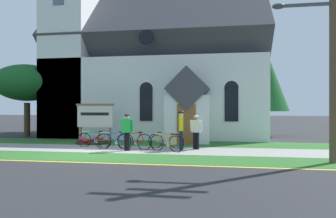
# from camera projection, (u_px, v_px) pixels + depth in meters

# --- Properties ---
(ground) EXTENTS (140.00, 140.00, 0.00)m
(ground) POSITION_uv_depth(u_px,v_px,m) (117.00, 143.00, 16.48)
(ground) COLOR #2B2B2D
(sidewalk_slab) EXTENTS (32.00, 2.59, 0.01)m
(sidewalk_slab) POSITION_uv_depth(u_px,v_px,m) (126.00, 149.00, 13.99)
(sidewalk_slab) COLOR #99968E
(sidewalk_slab) RESTS_ON ground
(grass_verge) EXTENTS (32.00, 2.09, 0.01)m
(grass_verge) POSITION_uv_depth(u_px,v_px,m) (107.00, 157.00, 11.67)
(grass_verge) COLOR #2D6628
(grass_verge) RESTS_ON ground
(church_lawn) EXTENTS (24.00, 2.82, 0.01)m
(church_lawn) POSITION_uv_depth(u_px,v_px,m) (140.00, 143.00, 16.66)
(church_lawn) COLOR #2D6628
(church_lawn) RESTS_ON ground
(curb_paint_stripe) EXTENTS (28.00, 0.16, 0.01)m
(curb_paint_stripe) POSITION_uv_depth(u_px,v_px,m) (95.00, 163.00, 10.49)
(curb_paint_stripe) COLOR yellow
(curb_paint_stripe) RESTS_ON ground
(church_building) EXTENTS (14.64, 10.84, 12.74)m
(church_building) POSITION_uv_depth(u_px,v_px,m) (154.00, 71.00, 22.29)
(church_building) COLOR white
(church_building) RESTS_ON ground
(church_sign) EXTENTS (2.19, 0.21, 2.15)m
(church_sign) POSITION_uv_depth(u_px,v_px,m) (95.00, 117.00, 16.74)
(church_sign) COLOR #7F6047
(church_sign) RESTS_ON ground
(flower_bed) EXTENTS (1.81, 1.81, 0.34)m
(flower_bed) POSITION_uv_depth(u_px,v_px,m) (92.00, 142.00, 16.43)
(flower_bed) COLOR #382319
(flower_bed) RESTS_ON ground
(bicycle_blue) EXTENTS (1.61, 0.67, 0.81)m
(bicycle_blue) POSITION_uv_depth(u_px,v_px,m) (167.00, 143.00, 13.32)
(bicycle_blue) COLOR black
(bicycle_blue) RESTS_ON ground
(bicycle_yellow) EXTENTS (1.76, 0.40, 0.84)m
(bicycle_yellow) POSITION_uv_depth(u_px,v_px,m) (134.00, 141.00, 13.98)
(bicycle_yellow) COLOR black
(bicycle_yellow) RESTS_ON ground
(bicycle_silver) EXTENTS (1.70, 0.08, 0.78)m
(bicycle_silver) POSITION_uv_depth(u_px,v_px,m) (166.00, 140.00, 14.47)
(bicycle_silver) COLOR black
(bicycle_silver) RESTS_ON ground
(bicycle_white) EXTENTS (1.73, 0.08, 0.81)m
(bicycle_white) POSITION_uv_depth(u_px,v_px,m) (94.00, 140.00, 14.83)
(bicycle_white) COLOR black
(bicycle_white) RESTS_ON ground
(bicycle_black) EXTENTS (1.75, 0.34, 0.83)m
(bicycle_black) POSITION_uv_depth(u_px,v_px,m) (115.00, 141.00, 14.18)
(bicycle_black) COLOR black
(bicycle_black) RESTS_ON ground
(cyclist_in_green_jersey) EXTENTS (0.31, 0.73, 1.77)m
(cyclist_in_green_jersey) POSITION_uv_depth(u_px,v_px,m) (181.00, 127.00, 13.79)
(cyclist_in_green_jersey) COLOR #191E38
(cyclist_in_green_jersey) RESTS_ON ground
(cyclist_in_red_jersey) EXTENTS (0.57, 0.43, 1.58)m
(cyclist_in_red_jersey) POSITION_uv_depth(u_px,v_px,m) (196.00, 130.00, 13.98)
(cyclist_in_red_jersey) COLOR black
(cyclist_in_red_jersey) RESTS_ON ground
(cyclist_in_white_jersey) EXTENTS (0.63, 0.35, 1.64)m
(cyclist_in_white_jersey) POSITION_uv_depth(u_px,v_px,m) (127.00, 129.00, 13.51)
(cyclist_in_white_jersey) COLOR black
(cyclist_in_white_jersey) RESTS_ON ground
(utility_pole) EXTENTS (3.12, 0.28, 7.89)m
(utility_pole) POSITION_uv_depth(u_px,v_px,m) (330.00, 36.00, 10.50)
(utility_pole) COLOR brown
(utility_pole) RESTS_ON ground
(roadside_conifer) EXTENTS (3.44, 3.44, 6.51)m
(roadside_conifer) POSITION_uv_depth(u_px,v_px,m) (263.00, 77.00, 21.19)
(roadside_conifer) COLOR #4C3823
(roadside_conifer) RESTS_ON ground
(yard_deciduous_tree) EXTENTS (4.28, 4.28, 4.83)m
(yard_deciduous_tree) POSITION_uv_depth(u_px,v_px,m) (27.00, 83.00, 20.52)
(yard_deciduous_tree) COLOR #4C3823
(yard_deciduous_tree) RESTS_ON ground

